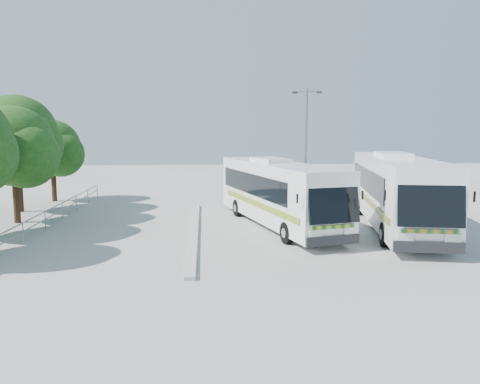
{
  "coord_description": "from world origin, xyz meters",
  "views": [
    {
      "loc": [
        -1.77,
        -21.5,
        5.08
      ],
      "look_at": [
        0.05,
        2.06,
        2.0
      ],
      "focal_mm": 35.0,
      "sensor_mm": 36.0,
      "label": 1
    }
  ],
  "objects": [
    {
      "name": "kerb_divider",
      "position": [
        -2.3,
        2.0,
        0.07
      ],
      "size": [
        0.4,
        16.0,
        0.15
      ],
      "primitive_type": "cube",
      "color": "#B2B2AD",
      "rests_on": "ground"
    },
    {
      "name": "coach_main",
      "position": [
        2.14,
        3.09,
        1.87
      ],
      "size": [
        5.29,
        12.52,
        3.41
      ],
      "rotation": [
        0.0,
        0.0,
        0.24
      ],
      "color": "white",
      "rests_on": "ground"
    },
    {
      "name": "lamppost",
      "position": [
        4.97,
        9.02,
        4.32
      ],
      "size": [
        1.9,
        0.56,
        7.83
      ],
      "rotation": [
        0.0,
        0.0,
        -0.2
      ],
      "color": "gray",
      "rests_on": "ground"
    },
    {
      "name": "tree_far_e",
      "position": [
        -12.63,
        13.3,
        3.89
      ],
      "size": [
        4.54,
        4.28,
        5.92
      ],
      "color": "#382314",
      "rests_on": "ground"
    },
    {
      "name": "coach_adjacent",
      "position": [
        8.23,
        2.07,
        2.04
      ],
      "size": [
        5.3,
        13.67,
        3.72
      ],
      "rotation": [
        0.0,
        0.0,
        -0.2
      ],
      "color": "white",
      "rests_on": "ground"
    },
    {
      "name": "tree_far_c",
      "position": [
        -12.12,
        5.1,
        4.26
      ],
      "size": [
        4.97,
        4.69,
        6.49
      ],
      "color": "#382314",
      "rests_on": "ground"
    },
    {
      "name": "ground",
      "position": [
        0.0,
        0.0,
        0.0
      ],
      "size": [
        100.0,
        100.0,
        0.0
      ],
      "primitive_type": "plane",
      "color": "#AAAAA5",
      "rests_on": "ground"
    },
    {
      "name": "tree_far_d",
      "position": [
        -13.31,
        8.8,
        4.82
      ],
      "size": [
        5.62,
        5.3,
        7.33
      ],
      "color": "#382314",
      "rests_on": "ground"
    },
    {
      "name": "railing",
      "position": [
        -10.0,
        4.0,
        0.74
      ],
      "size": [
        0.06,
        22.0,
        1.0
      ],
      "color": "gray",
      "rests_on": "ground"
    }
  ]
}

